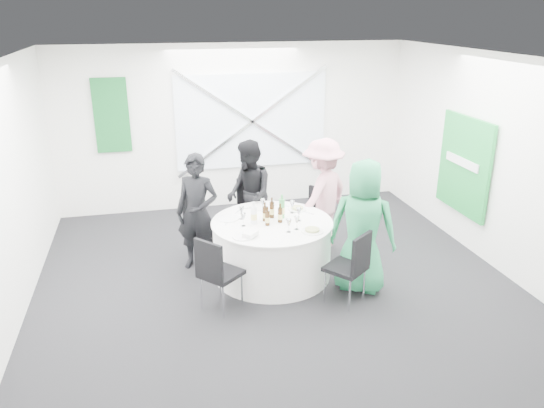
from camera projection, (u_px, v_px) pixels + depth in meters
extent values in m
plane|color=black|center=(276.00, 282.00, 6.85)|extent=(6.00, 6.00, 0.00)
plane|color=white|center=(276.00, 58.00, 5.88)|extent=(6.00, 6.00, 0.00)
plane|color=white|center=(234.00, 127.00, 9.10)|extent=(6.00, 0.00, 6.00)
plane|color=white|center=(380.00, 307.00, 3.63)|extent=(6.00, 0.00, 6.00)
plane|color=white|center=(6.00, 198.00, 5.71)|extent=(0.00, 6.00, 6.00)
plane|color=white|center=(495.00, 163.00, 7.02)|extent=(0.00, 6.00, 6.00)
cube|color=silver|center=(252.00, 121.00, 9.09)|extent=(2.60, 0.03, 1.60)
cube|color=silver|center=(252.00, 122.00, 9.06)|extent=(2.63, 0.05, 1.84)
cube|color=silver|center=(252.00, 122.00, 9.06)|extent=(2.63, 0.05, 1.84)
cube|color=#125C2A|center=(111.00, 116.00, 8.51)|extent=(0.55, 0.04, 1.20)
cube|color=green|center=(464.00, 165.00, 7.62)|extent=(0.05, 1.20, 1.40)
cylinder|color=white|center=(272.00, 249.00, 6.90)|extent=(1.52, 1.52, 0.74)
cylinder|color=white|center=(272.00, 222.00, 6.77)|extent=(1.56, 1.56, 0.02)
cube|color=black|center=(253.00, 213.00, 7.86)|extent=(0.44, 0.44, 0.05)
cube|color=black|center=(250.00, 193.00, 7.96)|extent=(0.41, 0.05, 0.46)
cylinder|color=silver|center=(262.00, 223.00, 8.14)|extent=(0.02, 0.02, 0.44)
cylinder|color=silver|center=(240.00, 225.00, 8.06)|extent=(0.02, 0.02, 0.44)
cylinder|color=silver|center=(268.00, 232.00, 7.83)|extent=(0.02, 0.02, 0.44)
cylinder|color=silver|center=(245.00, 234.00, 7.74)|extent=(0.02, 0.02, 0.44)
cube|color=black|center=(207.00, 228.00, 7.28)|extent=(0.64, 0.64, 0.05)
cube|color=black|center=(193.00, 207.00, 7.28)|extent=(0.31, 0.36, 0.49)
cylinder|color=silver|center=(204.00, 237.00, 7.60)|extent=(0.02, 0.02, 0.46)
cylinder|color=silver|center=(190.00, 247.00, 7.29)|extent=(0.02, 0.02, 0.46)
cylinder|color=silver|center=(226.00, 242.00, 7.45)|extent=(0.02, 0.02, 0.46)
cylinder|color=silver|center=(212.00, 252.00, 7.14)|extent=(0.02, 0.02, 0.46)
cube|color=black|center=(313.00, 221.00, 7.67)|extent=(0.57, 0.57, 0.05)
cube|color=black|center=(320.00, 202.00, 7.73)|extent=(0.28, 0.31, 0.43)
cylinder|color=silver|center=(328.00, 234.00, 7.78)|extent=(0.02, 0.02, 0.41)
cylinder|color=silver|center=(309.00, 229.00, 7.96)|extent=(0.02, 0.02, 0.41)
cylinder|color=silver|center=(316.00, 241.00, 7.53)|extent=(0.02, 0.02, 0.41)
cylinder|color=silver|center=(297.00, 236.00, 7.71)|extent=(0.02, 0.02, 0.41)
cube|color=black|center=(345.00, 268.00, 6.24)|extent=(0.59, 0.59, 0.05)
cube|color=black|center=(362.00, 253.00, 6.04)|extent=(0.34, 0.28, 0.45)
cylinder|color=silver|center=(350.00, 296.00, 6.10)|extent=(0.02, 0.02, 0.43)
cylinder|color=silver|center=(364.00, 284.00, 6.35)|extent=(0.02, 0.02, 0.43)
cylinder|color=silver|center=(325.00, 287.00, 6.29)|extent=(0.02, 0.02, 0.43)
cylinder|color=silver|center=(340.00, 276.00, 6.54)|extent=(0.02, 0.02, 0.43)
cube|color=black|center=(221.00, 274.00, 6.11)|extent=(0.59, 0.59, 0.05)
cube|color=black|center=(209.00, 260.00, 5.87)|extent=(0.29, 0.33, 0.45)
cylinder|color=silver|center=(201.00, 293.00, 6.16)|extent=(0.02, 0.02, 0.43)
cylinder|color=silver|center=(223.00, 302.00, 5.97)|extent=(0.02, 0.02, 0.43)
cylinder|color=silver|center=(220.00, 282.00, 6.41)|extent=(0.02, 0.02, 0.43)
cylinder|color=silver|center=(242.00, 290.00, 6.23)|extent=(0.02, 0.02, 0.43)
imported|color=black|center=(197.00, 213.00, 6.97)|extent=(0.69, 0.60, 1.59)
imported|color=black|center=(249.00, 194.00, 7.68)|extent=(0.49, 0.80, 1.58)
imported|color=pink|center=(322.00, 195.00, 7.58)|extent=(1.13, 1.03, 1.63)
imported|color=#268E56|center=(363.00, 227.00, 6.40)|extent=(0.98, 0.88, 1.68)
cylinder|color=white|center=(261.00, 207.00, 7.25)|extent=(0.29, 0.29, 0.01)
cylinder|color=white|center=(228.00, 218.00, 6.85)|extent=(0.28, 0.28, 0.01)
cylinder|color=white|center=(297.00, 209.00, 7.17)|extent=(0.24, 0.24, 0.01)
cylinder|color=#9FB260|center=(297.00, 208.00, 7.16)|extent=(0.16, 0.16, 0.02)
cylinder|color=white|center=(312.00, 231.00, 6.46)|extent=(0.27, 0.27, 0.01)
cylinder|color=#9FB260|center=(312.00, 230.00, 6.45)|extent=(0.18, 0.18, 0.02)
cylinder|color=white|center=(243.00, 237.00, 6.30)|extent=(0.25, 0.25, 0.01)
cube|color=white|center=(250.00, 234.00, 6.30)|extent=(0.21, 0.21, 0.05)
cylinder|color=#3B210A|center=(265.00, 214.00, 6.76)|extent=(0.06, 0.06, 0.19)
cylinder|color=#3B210A|center=(265.00, 205.00, 6.72)|extent=(0.02, 0.02, 0.06)
cylinder|color=#E3D478|center=(265.00, 215.00, 6.77)|extent=(0.06, 0.06, 0.07)
cylinder|color=#3B210A|center=(272.00, 210.00, 6.86)|extent=(0.06, 0.06, 0.22)
cylinder|color=#3B210A|center=(272.00, 200.00, 6.81)|extent=(0.02, 0.02, 0.06)
cylinder|color=#E3D478|center=(272.00, 211.00, 6.87)|extent=(0.06, 0.06, 0.08)
cylinder|color=#3B210A|center=(280.00, 215.00, 6.71)|extent=(0.06, 0.06, 0.19)
cylinder|color=#3B210A|center=(280.00, 206.00, 6.67)|extent=(0.02, 0.02, 0.06)
cylinder|color=#E3D478|center=(280.00, 217.00, 6.72)|extent=(0.06, 0.06, 0.07)
cylinder|color=#3B210A|center=(267.00, 218.00, 6.62)|extent=(0.06, 0.06, 0.19)
cylinder|color=#3B210A|center=(267.00, 209.00, 6.58)|extent=(0.02, 0.02, 0.06)
cylinder|color=#E3D478|center=(267.00, 220.00, 6.63)|extent=(0.06, 0.06, 0.07)
cylinder|color=green|center=(282.00, 208.00, 6.85)|extent=(0.08, 0.08, 0.25)
cylinder|color=green|center=(282.00, 197.00, 6.80)|extent=(0.03, 0.03, 0.06)
cylinder|color=#E3D478|center=(282.00, 210.00, 6.86)|extent=(0.08, 0.08, 0.09)
cylinder|color=white|center=(254.00, 215.00, 6.68)|extent=(0.08, 0.08, 0.23)
cylinder|color=white|center=(254.00, 204.00, 6.63)|extent=(0.03, 0.03, 0.06)
cylinder|color=#E3D478|center=(254.00, 217.00, 6.69)|extent=(0.08, 0.08, 0.08)
cylinder|color=white|center=(242.00, 219.00, 6.85)|extent=(0.06, 0.06, 0.00)
cylinder|color=white|center=(242.00, 215.00, 6.83)|extent=(0.01, 0.01, 0.10)
cone|color=white|center=(242.00, 210.00, 6.81)|extent=(0.07, 0.07, 0.08)
cylinder|color=white|center=(289.00, 232.00, 6.45)|extent=(0.06, 0.06, 0.00)
cylinder|color=white|center=(289.00, 228.00, 6.43)|extent=(0.01, 0.01, 0.10)
cone|color=white|center=(289.00, 222.00, 6.41)|extent=(0.07, 0.07, 0.08)
cylinder|color=white|center=(299.00, 220.00, 6.80)|extent=(0.06, 0.06, 0.00)
cylinder|color=white|center=(299.00, 217.00, 6.78)|extent=(0.01, 0.01, 0.10)
cone|color=white|center=(299.00, 211.00, 6.76)|extent=(0.07, 0.07, 0.08)
cylinder|color=white|center=(292.00, 213.00, 7.06)|extent=(0.06, 0.06, 0.00)
cylinder|color=white|center=(292.00, 209.00, 7.04)|extent=(0.01, 0.01, 0.10)
cone|color=white|center=(292.00, 204.00, 7.02)|extent=(0.07, 0.07, 0.08)
cylinder|color=white|center=(263.00, 211.00, 7.13)|extent=(0.06, 0.06, 0.00)
cylinder|color=white|center=(263.00, 207.00, 7.11)|extent=(0.01, 0.01, 0.10)
cone|color=white|center=(263.00, 202.00, 7.08)|extent=(0.07, 0.07, 0.08)
cylinder|color=white|center=(243.00, 226.00, 6.64)|extent=(0.06, 0.06, 0.00)
cylinder|color=white|center=(243.00, 222.00, 6.62)|extent=(0.01, 0.01, 0.10)
cone|color=white|center=(243.00, 216.00, 6.59)|extent=(0.07, 0.07, 0.08)
cylinder|color=white|center=(297.00, 229.00, 6.53)|extent=(0.06, 0.06, 0.00)
cylinder|color=white|center=(297.00, 225.00, 6.52)|extent=(0.01, 0.01, 0.10)
cone|color=white|center=(297.00, 219.00, 6.49)|extent=(0.07, 0.07, 0.08)
cube|color=silver|center=(309.00, 213.00, 7.04)|extent=(0.10, 0.13, 0.01)
cube|color=silver|center=(289.00, 207.00, 7.26)|extent=(0.10, 0.13, 0.01)
cube|color=silver|center=(238.00, 212.00, 7.09)|extent=(0.10, 0.13, 0.01)
cube|color=silver|center=(227.00, 223.00, 6.72)|extent=(0.08, 0.14, 0.01)
cube|color=silver|center=(271.00, 206.00, 7.31)|extent=(0.15, 0.03, 0.01)
cube|color=silver|center=(248.00, 208.00, 7.21)|extent=(0.15, 0.03, 0.01)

